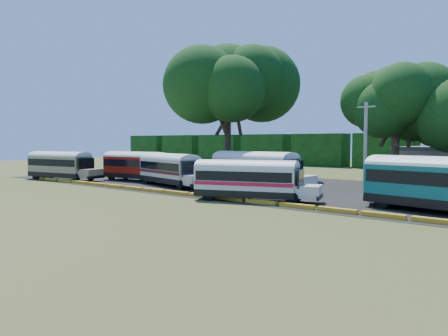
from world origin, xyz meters
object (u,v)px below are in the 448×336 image
Objects in this scene: bus_beige at (61,164)px; tree_west at (228,83)px; bus_cream_west at (170,168)px; bus_teal at (442,181)px; bus_white_red at (249,178)px; bus_red at (137,164)px.

bus_beige is 22.47m from tree_west.
bus_cream_west is 0.64× the size of tree_west.
bus_cream_west is 0.92× the size of bus_teal.
bus_white_red is 0.60× the size of tree_west.
bus_red is 14.99m from tree_west.
bus_cream_west is 14.99m from tree_west.
bus_teal is 0.69× the size of tree_west.
bus_white_red is at bearing -18.69° from bus_red.
bus_teal reaches higher than bus_cream_west.
bus_teal reaches higher than bus_beige.
bus_red is at bearing -173.01° from bus_teal.
bus_cream_west is 26.09m from bus_teal.
tree_west is at bearing 56.83° from bus_red.
bus_beige is at bearing -165.71° from bus_teal.
bus_white_red is at bearing -46.20° from tree_west.
bus_cream_west is (6.90, -1.28, -0.05)m from bus_red.
bus_teal is (41.37, 2.81, 0.16)m from bus_beige.
bus_white_red is 23.11m from tree_west.
bus_beige is 9.66m from bus_red.
tree_west reaches higher than bus_teal.
tree_west is at bearing 113.94° from bus_white_red.
bus_teal is at bearing 11.79° from bus_cream_west.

